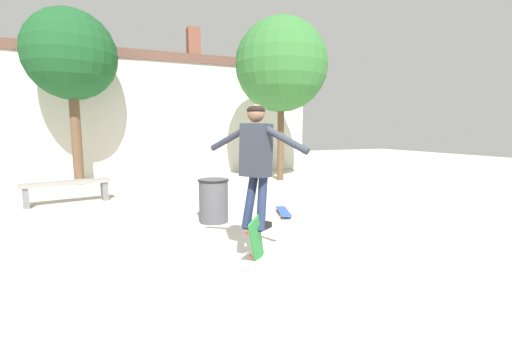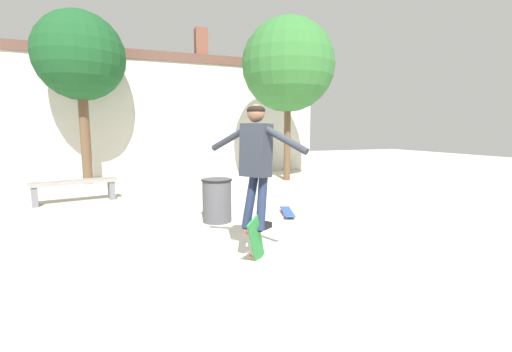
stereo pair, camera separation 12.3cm
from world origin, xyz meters
The scene contains 9 objects.
ground_plane centered at (0.00, 0.00, 0.00)m, with size 40.00×40.00×0.00m, color beige.
building_backdrop centered at (0.01, 9.27, 2.26)m, with size 11.70×0.52×5.30m.
tree_right centered at (3.27, 6.49, 3.68)m, with size 2.94×2.94×5.17m.
tree_left centered at (-2.81, 7.95, 3.78)m, with size 2.57×2.57×5.09m.
park_bench centered at (-2.81, 5.02, 0.38)m, with size 1.84×0.74×0.51m.
trash_bin centered at (-0.17, 2.27, 0.41)m, with size 0.56×0.56×0.78m.
skater centered at (-0.20, 0.18, 1.34)m, with size 0.85×1.19×1.51m.
skateboard_flipping centered at (-0.23, 0.11, 0.32)m, with size 0.42×0.51×0.75m.
skateboard_resting centered at (1.23, 2.24, 0.07)m, with size 0.43×0.84×0.08m.
Camera 2 is at (-1.65, -3.65, 1.65)m, focal length 24.00 mm.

